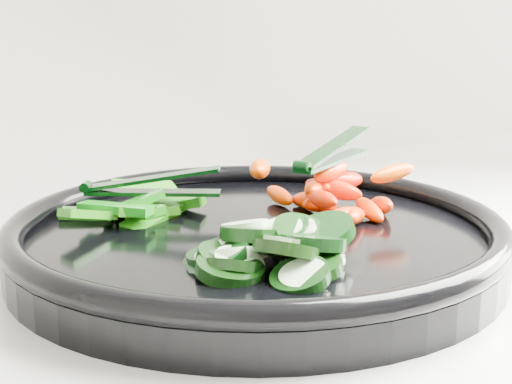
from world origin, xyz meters
TOP-DOWN VIEW (x-y plane):
  - veggie_tray at (-0.40, 1.65)m, footprint 0.42×0.42m
  - cucumber_pile at (-0.43, 1.58)m, footprint 0.13×0.12m
  - carrot_pile at (-0.32, 1.66)m, footprint 0.13×0.13m
  - pepper_pile at (-0.46, 1.73)m, footprint 0.13×0.09m
  - tong_carrot at (-0.32, 1.67)m, footprint 0.11×0.07m
  - tong_pepper at (-0.45, 1.73)m, footprint 0.10×0.07m

SIDE VIEW (x-z plane):
  - veggie_tray at x=-0.40m, z-range 0.93..0.97m
  - pepper_pile at x=-0.46m, z-range 0.94..0.98m
  - cucumber_pile at x=-0.43m, z-range 0.94..0.98m
  - carrot_pile at x=-0.32m, z-range 0.95..1.00m
  - tong_pepper at x=-0.45m, z-range 0.97..0.99m
  - tong_carrot at x=-0.32m, z-range 0.99..1.02m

